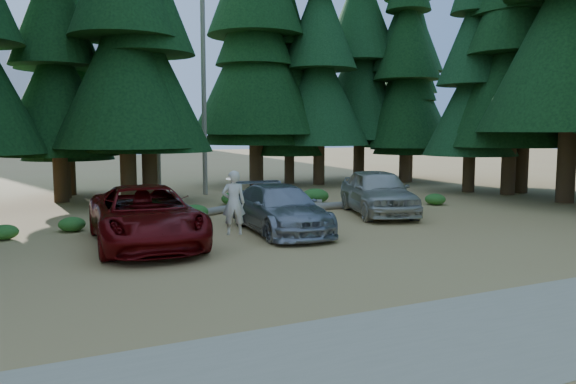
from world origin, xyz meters
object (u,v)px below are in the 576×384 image
object	(u,v)px
log_left	(190,215)
red_pickup	(146,216)
silver_minivan_center	(280,209)
silver_minivan_right	(378,192)
frisbee_player	(234,203)
log_mid	(285,202)
log_right	(310,207)

from	to	relation	value
log_left	red_pickup	bearing A→B (deg)	-151.72
silver_minivan_center	silver_minivan_right	world-z (taller)	silver_minivan_right
silver_minivan_center	frisbee_player	bearing A→B (deg)	-134.70
log_mid	log_right	bearing A→B (deg)	-56.71
red_pickup	silver_minivan_center	world-z (taller)	red_pickup
frisbee_player	red_pickup	bearing A→B (deg)	-29.35
silver_minivan_right	log_left	distance (m)	7.19
silver_minivan_center	log_left	world-z (taller)	silver_minivan_center
red_pickup	log_mid	distance (m)	9.33
log_right	silver_minivan_right	bearing A→B (deg)	-44.98
silver_minivan_center	silver_minivan_right	size ratio (longest dim) A/B	0.99
log_left	silver_minivan_right	bearing A→B (deg)	-47.11
red_pickup	frisbee_player	world-z (taller)	frisbee_player
silver_minivan_right	log_right	world-z (taller)	silver_minivan_right
red_pickup	silver_minivan_center	bearing A→B (deg)	6.16
frisbee_player	log_mid	bearing A→B (deg)	-110.20
red_pickup	silver_minivan_right	bearing A→B (deg)	15.59
red_pickup	log_right	size ratio (longest dim) A/B	1.30
red_pickup	silver_minivan_right	xyz separation A→B (m)	(9.28, 2.04, 0.05)
silver_minivan_center	log_left	bearing A→B (deg)	120.03
silver_minivan_center	silver_minivan_right	distance (m)	5.31
red_pickup	frisbee_player	distance (m)	2.74
log_right	red_pickup	bearing A→B (deg)	-149.77
silver_minivan_center	log_mid	bearing A→B (deg)	67.27
silver_minivan_center	log_right	size ratio (longest dim) A/B	1.11
red_pickup	log_right	bearing A→B (deg)	31.87
silver_minivan_center	frisbee_player	xyz separation A→B (m)	(-2.32, -2.05, 0.57)
red_pickup	log_mid	xyz separation A→B (m)	(7.15, 5.95, -0.70)
log_mid	red_pickup	bearing A→B (deg)	-114.01
silver_minivan_center	log_mid	xyz separation A→B (m)	(2.85, 5.73, -0.62)
log_left	log_mid	distance (m)	5.11
log_mid	silver_minivan_right	bearing A→B (deg)	-35.17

